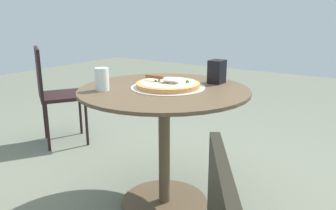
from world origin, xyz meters
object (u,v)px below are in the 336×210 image
at_px(pizza_server, 162,78).
at_px(patio_chair_far, 54,89).
at_px(patio_table, 164,121).
at_px(drinking_cup, 102,79).
at_px(napkin_dispenser, 217,72).
at_px(pizza_on_tray, 168,85).

relative_size(pizza_server, patio_chair_far, 0.25).
relative_size(patio_table, drinking_cup, 7.77).
relative_size(pizza_server, drinking_cup, 1.75).
height_order(patio_table, napkin_dispenser, napkin_dispenser).
xyz_separation_m(napkin_dispenser, patio_chair_far, (0.02, -1.53, -0.29)).
height_order(pizza_server, drinking_cup, drinking_cup).
distance_m(drinking_cup, patio_chair_far, 1.25).
bearing_deg(patio_chair_far, napkin_dispenser, 90.80).
bearing_deg(napkin_dispenser, pizza_on_tray, -31.35).
height_order(pizza_on_tray, napkin_dispenser, napkin_dispenser).
bearing_deg(pizza_server, drinking_cup, -42.38).
distance_m(napkin_dispenser, patio_chair_far, 1.55).
bearing_deg(pizza_server, patio_chair_far, -100.97).
xyz_separation_m(patio_table, drinking_cup, (0.23, -0.25, 0.25)).
relative_size(patio_table, patio_chair_far, 1.12).
distance_m(pizza_on_tray, napkin_dispenser, 0.32).
relative_size(patio_table, pizza_server, 4.44).
bearing_deg(drinking_cup, pizza_on_tray, 134.97).
distance_m(patio_table, drinking_cup, 0.42).
bearing_deg(drinking_cup, patio_chair_far, -114.55).
xyz_separation_m(pizza_server, napkin_dispenser, (-0.28, 0.20, 0.02)).
bearing_deg(patio_table, pizza_on_tray, 162.92).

